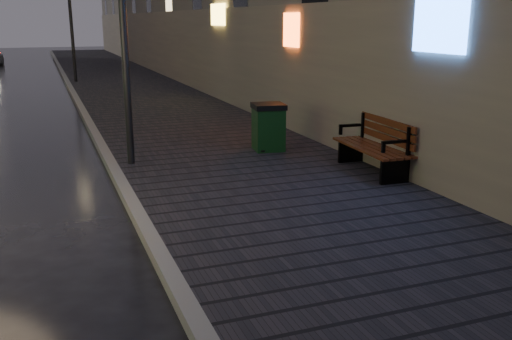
{
  "coord_description": "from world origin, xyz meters",
  "views": [
    {
      "loc": [
        0.33,
        -4.86,
        2.85
      ],
      "look_at": [
        3.0,
        2.2,
        0.85
      ],
      "focal_mm": 40.0,
      "sensor_mm": 36.0,
      "label": 1
    }
  ],
  "objects": [
    {
      "name": "bench",
      "position": [
        5.93,
        3.8,
        0.64
      ],
      "size": [
        0.76,
        1.95,
        0.98
      ],
      "rotation": [
        0.0,
        0.0,
        -0.05
      ],
      "color": "black",
      "rests_on": "sidewalk"
    },
    {
      "name": "sidewalk",
      "position": [
        3.9,
        21.0,
        0.07
      ],
      "size": [
        4.6,
        58.0,
        0.15
      ],
      "primitive_type": "cube",
      "color": "black",
      "rests_on": "ground"
    },
    {
      "name": "curb",
      "position": [
        1.5,
        21.0,
        0.07
      ],
      "size": [
        0.2,
        58.0,
        0.15
      ],
      "primitive_type": "cube",
      "color": "slate",
      "rests_on": "ground"
    },
    {
      "name": "lamp_far",
      "position": [
        1.85,
        22.0,
        3.49
      ],
      "size": [
        0.36,
        0.36,
        5.28
      ],
      "color": "black",
      "rests_on": "sidewalk"
    },
    {
      "name": "trash_bin",
      "position": [
        4.77,
        6.15,
        0.65
      ],
      "size": [
        0.73,
        0.73,
        0.99
      ],
      "rotation": [
        0.0,
        0.0,
        -0.14
      ],
      "color": "black",
      "rests_on": "sidewalk"
    }
  ]
}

